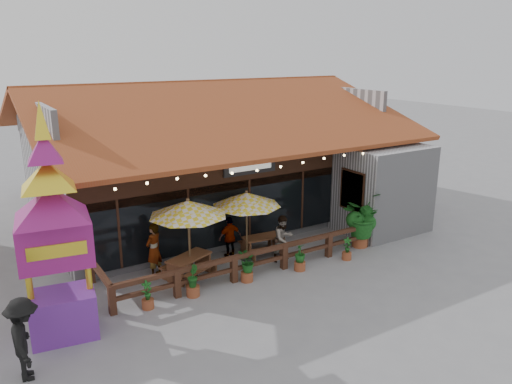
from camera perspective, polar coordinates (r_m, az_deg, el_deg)
ground at (r=18.30m, az=3.61°, el=-7.81°), size 100.00×100.00×0.00m
restaurant_building at (r=23.17m, az=-5.23°, el=3.00°), size 15.50×14.73×6.09m
patio_railing at (r=16.74m, az=-2.20°, el=-7.83°), size 10.00×2.60×0.92m
umbrella_left at (r=16.30m, az=-7.78°, el=-1.88°), size 2.77×2.77×2.77m
umbrella_right at (r=17.58m, az=-1.08°, el=-0.86°), size 2.63×2.63×2.62m
picnic_table_left at (r=16.96m, az=-7.64°, el=-8.06°), size 1.95×1.84×0.75m
picnic_table_right at (r=18.67m, az=0.70°, el=-5.73°), size 1.54×1.36×0.69m
thai_sign_tower at (r=13.41m, az=-22.36°, el=-1.85°), size 2.80×2.80×6.69m
tropical_plant at (r=19.51m, az=11.94°, el=-2.69°), size 2.09×2.08×2.18m
diner_a at (r=17.10m, az=-11.60°, el=-6.49°), size 0.81×0.72×1.86m
diner_b at (r=17.97m, az=3.14°, el=-5.32°), size 0.90×0.74×1.70m
diner_c at (r=18.33m, az=-2.99°, el=-5.17°), size 0.91×0.39×1.54m
pedestrian at (r=12.97m, az=-24.97°, el=-15.00°), size 0.87×1.36×2.01m
planter_a at (r=15.30m, az=-12.30°, el=-11.63°), size 0.36×0.36×0.88m
planter_b at (r=15.73m, az=-7.25°, el=-10.21°), size 0.42×0.46×1.02m
planter_c at (r=16.50m, az=-1.05°, el=-8.39°), size 0.74×0.69×1.00m
planter_d at (r=17.39m, az=5.05°, el=-7.49°), size 0.49×0.49×0.96m
planter_e at (r=18.52m, az=10.35°, el=-6.57°), size 0.36×0.35×0.85m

